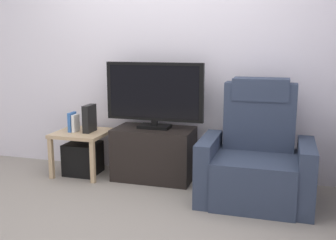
{
  "coord_description": "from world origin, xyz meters",
  "views": [
    {
      "loc": [
        1.32,
        -2.95,
        1.4
      ],
      "look_at": [
        0.3,
        0.5,
        0.7
      ],
      "focal_mm": 42.77,
      "sensor_mm": 36.0,
      "label": 1
    }
  ],
  "objects_px": {
    "recliner_armchair": "(256,159)",
    "side_table": "(82,138)",
    "television": "(154,94)",
    "book_middle": "(76,123)",
    "book_leftmost": "(72,122)",
    "tv_stand": "(154,153)",
    "game_console": "(89,118)",
    "subwoofer_box": "(83,158)"
  },
  "relations": [
    {
      "from": "side_table",
      "to": "subwoofer_box",
      "type": "bearing_deg",
      "value": 180.0
    },
    {
      "from": "side_table",
      "to": "book_middle",
      "type": "relative_size",
      "value": 2.95
    },
    {
      "from": "tv_stand",
      "to": "recliner_armchair",
      "type": "xyz_separation_m",
      "value": [
        1.05,
        -0.27,
        0.1
      ]
    },
    {
      "from": "book_middle",
      "to": "subwoofer_box",
      "type": "bearing_deg",
      "value": 18.56
    },
    {
      "from": "game_console",
      "to": "television",
      "type": "bearing_deg",
      "value": 5.8
    },
    {
      "from": "book_leftmost",
      "to": "book_middle",
      "type": "distance_m",
      "value": 0.04
    },
    {
      "from": "television",
      "to": "recliner_armchair",
      "type": "bearing_deg",
      "value": -15.14
    },
    {
      "from": "recliner_armchair",
      "to": "book_leftmost",
      "type": "height_order",
      "value": "recliner_armchair"
    },
    {
      "from": "book_middle",
      "to": "book_leftmost",
      "type": "bearing_deg",
      "value": 180.0
    },
    {
      "from": "tv_stand",
      "to": "game_console",
      "type": "height_order",
      "value": "game_console"
    },
    {
      "from": "book_middle",
      "to": "recliner_armchair",
      "type": "bearing_deg",
      "value": -5.53
    },
    {
      "from": "side_table",
      "to": "book_middle",
      "type": "distance_m",
      "value": 0.18
    },
    {
      "from": "television",
      "to": "recliner_armchair",
      "type": "relative_size",
      "value": 0.94
    },
    {
      "from": "game_console",
      "to": "subwoofer_box",
      "type": "bearing_deg",
      "value": -173.66
    },
    {
      "from": "recliner_armchair",
      "to": "subwoofer_box",
      "type": "distance_m",
      "value": 1.87
    },
    {
      "from": "tv_stand",
      "to": "television",
      "type": "distance_m",
      "value": 0.62
    },
    {
      "from": "recliner_armchair",
      "to": "side_table",
      "type": "distance_m",
      "value": 1.86
    },
    {
      "from": "recliner_armchair",
      "to": "subwoofer_box",
      "type": "height_order",
      "value": "recliner_armchair"
    },
    {
      "from": "recliner_armchair",
      "to": "game_console",
      "type": "distance_m",
      "value": 1.78
    },
    {
      "from": "television",
      "to": "game_console",
      "type": "relative_size",
      "value": 3.52
    },
    {
      "from": "side_table",
      "to": "book_leftmost",
      "type": "xyz_separation_m",
      "value": [
        -0.1,
        -0.02,
        0.18
      ]
    },
    {
      "from": "subwoofer_box",
      "to": "book_middle",
      "type": "distance_m",
      "value": 0.39
    },
    {
      "from": "book_leftmost",
      "to": "television",
      "type": "bearing_deg",
      "value": 6.48
    },
    {
      "from": "book_leftmost",
      "to": "side_table",
      "type": "bearing_deg",
      "value": 11.31
    },
    {
      "from": "recliner_armchair",
      "to": "side_table",
      "type": "xyz_separation_m",
      "value": [
        -1.84,
        0.2,
        0.02
      ]
    },
    {
      "from": "tv_stand",
      "to": "television",
      "type": "xyz_separation_m",
      "value": [
        -0.0,
        0.02,
        0.62
      ]
    },
    {
      "from": "television",
      "to": "recliner_armchair",
      "type": "xyz_separation_m",
      "value": [
        1.05,
        -0.29,
        -0.52
      ]
    },
    {
      "from": "subwoofer_box",
      "to": "book_middle",
      "type": "height_order",
      "value": "book_middle"
    },
    {
      "from": "subwoofer_box",
      "to": "book_leftmost",
      "type": "relative_size",
      "value": 1.66
    },
    {
      "from": "book_leftmost",
      "to": "subwoofer_box",
      "type": "bearing_deg",
      "value": 11.31
    },
    {
      "from": "side_table",
      "to": "book_middle",
      "type": "bearing_deg",
      "value": -161.44
    },
    {
      "from": "television",
      "to": "subwoofer_box",
      "type": "distance_m",
      "value": 1.07
    },
    {
      "from": "television",
      "to": "book_middle",
      "type": "xyz_separation_m",
      "value": [
        -0.85,
        -0.1,
        -0.33
      ]
    },
    {
      "from": "book_leftmost",
      "to": "game_console",
      "type": "distance_m",
      "value": 0.2
    },
    {
      "from": "recliner_armchair",
      "to": "subwoofer_box",
      "type": "xyz_separation_m",
      "value": [
        -1.84,
        0.2,
        -0.2
      ]
    },
    {
      "from": "tv_stand",
      "to": "game_console",
      "type": "distance_m",
      "value": 0.78
    },
    {
      "from": "recliner_armchair",
      "to": "subwoofer_box",
      "type": "bearing_deg",
      "value": -177.74
    },
    {
      "from": "subwoofer_box",
      "to": "recliner_armchair",
      "type": "bearing_deg",
      "value": -6.32
    },
    {
      "from": "tv_stand",
      "to": "game_console",
      "type": "xyz_separation_m",
      "value": [
        -0.7,
        -0.05,
        0.34
      ]
    },
    {
      "from": "book_middle",
      "to": "game_console",
      "type": "height_order",
      "value": "game_console"
    },
    {
      "from": "recliner_armchair",
      "to": "game_console",
      "type": "bearing_deg",
      "value": -178.39
    },
    {
      "from": "recliner_armchair",
      "to": "game_console",
      "type": "relative_size",
      "value": 3.74
    }
  ]
}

